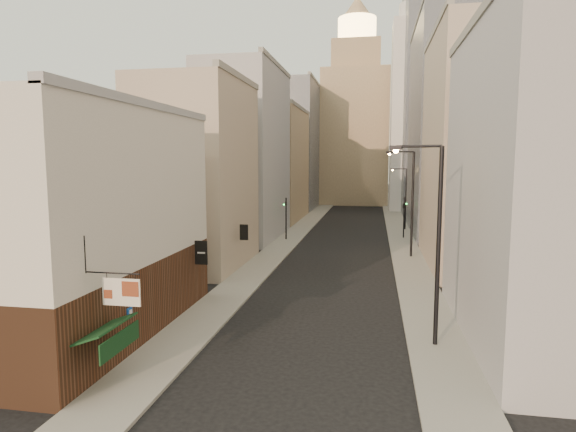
# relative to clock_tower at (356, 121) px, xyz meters

# --- Properties ---
(sidewalk_left) EXTENTS (3.00, 140.00, 0.15)m
(sidewalk_left) POSITION_rel_clock_tower_xyz_m (-5.50, -37.00, -17.56)
(sidewalk_left) COLOR gray
(sidewalk_left) RESTS_ON ground
(sidewalk_right) EXTENTS (3.00, 140.00, 0.15)m
(sidewalk_right) POSITION_rel_clock_tower_xyz_m (7.50, -37.00, -17.56)
(sidewalk_right) COLOR gray
(sidewalk_right) RESTS_ON ground
(near_building_left) EXTENTS (8.30, 23.04, 12.30)m
(near_building_left) POSITION_rel_clock_tower_xyz_m (-9.99, -83.00, -11.61)
(near_building_left) COLOR #523220
(near_building_left) RESTS_ON ground
(left_bldg_beige) EXTENTS (8.00, 12.00, 16.00)m
(left_bldg_beige) POSITION_rel_clock_tower_xyz_m (-11.00, -66.00, -9.63)
(left_bldg_beige) COLOR tan
(left_bldg_beige) RESTS_ON ground
(left_bldg_grey) EXTENTS (8.00, 16.00, 20.00)m
(left_bldg_grey) POSITION_rel_clock_tower_xyz_m (-11.00, -50.00, -7.63)
(left_bldg_grey) COLOR #9A9A9F
(left_bldg_grey) RESTS_ON ground
(left_bldg_tan) EXTENTS (8.00, 18.00, 17.00)m
(left_bldg_tan) POSITION_rel_clock_tower_xyz_m (-11.00, -32.00, -9.13)
(left_bldg_tan) COLOR #937B5C
(left_bldg_tan) RESTS_ON ground
(left_bldg_wingrid) EXTENTS (8.00, 20.00, 24.00)m
(left_bldg_wingrid) POSITION_rel_clock_tower_xyz_m (-11.00, -12.00, -5.63)
(left_bldg_wingrid) COLOR gray
(left_bldg_wingrid) RESTS_ON ground
(right_bldg_grey) EXTENTS (8.00, 16.00, 16.00)m
(right_bldg_grey) POSITION_rel_clock_tower_xyz_m (13.00, -80.00, -9.63)
(right_bldg_grey) COLOR #9A9A9F
(right_bldg_grey) RESTS_ON ground
(right_bldg_beige) EXTENTS (8.00, 16.00, 20.00)m
(right_bldg_beige) POSITION_rel_clock_tower_xyz_m (13.00, -62.00, -7.63)
(right_bldg_beige) COLOR tan
(right_bldg_beige) RESTS_ON ground
(right_bldg_wingrid) EXTENTS (8.00, 20.00, 26.00)m
(right_bldg_wingrid) POSITION_rel_clock_tower_xyz_m (13.00, -42.00, -4.63)
(right_bldg_wingrid) COLOR gray
(right_bldg_wingrid) RESTS_ON ground
(highrise) EXTENTS (21.00, 23.00, 51.20)m
(highrise) POSITION_rel_clock_tower_xyz_m (19.00, -14.00, 8.02)
(highrise) COLOR gray
(highrise) RESTS_ON ground
(clock_tower) EXTENTS (14.00, 14.00, 44.90)m
(clock_tower) POSITION_rel_clock_tower_xyz_m (0.00, 0.00, 0.00)
(clock_tower) COLOR #937B5C
(clock_tower) RESTS_ON ground
(white_tower) EXTENTS (8.00, 8.00, 41.50)m
(white_tower) POSITION_rel_clock_tower_xyz_m (11.00, -14.00, 0.97)
(white_tower) COLOR silver
(white_tower) RESTS_ON ground
(streetlamp_near) EXTENTS (2.57, 0.92, 10.05)m
(streetlamp_near) POSITION_rel_clock_tower_xyz_m (7.11, -81.78, -11.89)
(streetlamp_near) COLOR black
(streetlamp_near) RESTS_ON ground
(streetlamp_mid) EXTENTS (2.67, 0.41, 10.18)m
(streetlamp_mid) POSITION_rel_clock_tower_xyz_m (7.55, -59.25, -11.82)
(streetlamp_mid) COLOR black
(streetlamp_mid) RESTS_ON ground
(streetlamp_far) EXTENTS (2.14, 0.58, 8.24)m
(streetlamp_far) POSITION_rel_clock_tower_xyz_m (8.18, -40.41, -12.92)
(streetlamp_far) COLOR black
(streetlamp_far) RESTS_ON ground
(traffic_light_left) EXTENTS (0.60, 0.55, 5.00)m
(traffic_light_left) POSITION_rel_clock_tower_xyz_m (-5.81, -51.36, -14.00)
(traffic_light_left) COLOR black
(traffic_light_left) RESTS_ON ground
(traffic_light_right) EXTENTS (0.64, 0.61, 5.00)m
(traffic_light_right) POSITION_rel_clock_tower_xyz_m (7.78, -47.74, -13.88)
(traffic_light_right) COLOR black
(traffic_light_right) RESTS_ON ground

